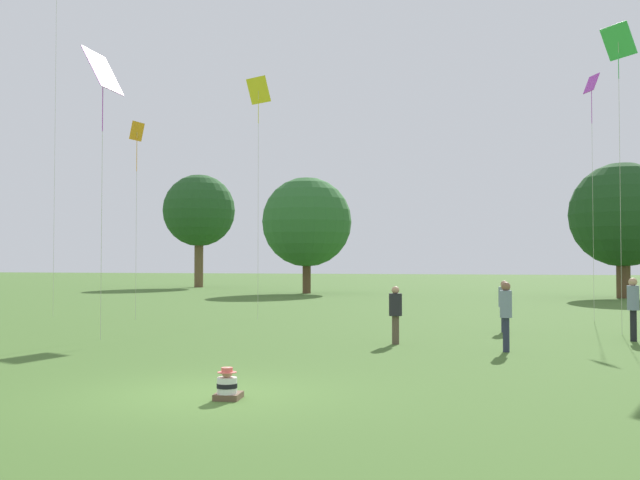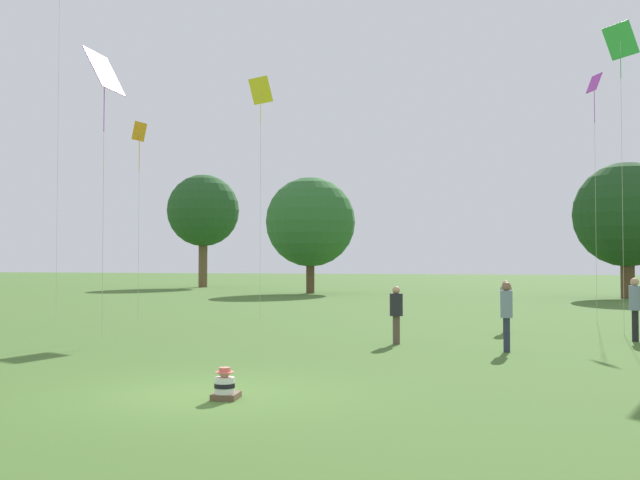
{
  "view_description": "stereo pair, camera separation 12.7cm",
  "coord_description": "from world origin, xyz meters",
  "px_view_note": "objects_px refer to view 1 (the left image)",
  "views": [
    {
      "loc": [
        5.91,
        -11.42,
        2.2
      ],
      "look_at": [
        0.17,
        5.44,
        2.77
      ],
      "focal_mm": 42.0,
      "sensor_mm": 36.0,
      "label": 1
    },
    {
      "loc": [
        6.03,
        -11.38,
        2.2
      ],
      "look_at": [
        0.17,
        5.44,
        2.77
      ],
      "focal_mm": 42.0,
      "sensor_mm": 36.0,
      "label": 2
    }
  ],
  "objects_px": {
    "person_standing_0": "(633,303)",
    "person_standing_1": "(506,309)",
    "kite_6": "(592,95)",
    "kite_1": "(103,75)",
    "distant_tree_0": "(199,211)",
    "distant_tree_2": "(307,222)",
    "kite_4": "(137,139)",
    "kite_2": "(258,96)",
    "kite_5": "(618,48)",
    "seated_toddler": "(227,387)",
    "person_standing_2": "(504,302)",
    "distant_tree_3": "(623,215)",
    "person_standing_4": "(395,310)"
  },
  "relations": [
    {
      "from": "person_standing_1",
      "to": "person_standing_2",
      "type": "height_order",
      "value": "person_standing_1"
    },
    {
      "from": "kite_1",
      "to": "distant_tree_0",
      "type": "relative_size",
      "value": 0.79
    },
    {
      "from": "person_standing_1",
      "to": "kite_5",
      "type": "xyz_separation_m",
      "value": [
        3.02,
        5.83,
        7.92
      ]
    },
    {
      "from": "kite_5",
      "to": "seated_toddler",
      "type": "bearing_deg",
      "value": 154.7
    },
    {
      "from": "kite_1",
      "to": "distant_tree_3",
      "type": "distance_m",
      "value": 37.22
    },
    {
      "from": "kite_4",
      "to": "distant_tree_0",
      "type": "distance_m",
      "value": 41.58
    },
    {
      "from": "kite_6",
      "to": "distant_tree_3",
      "type": "distance_m",
      "value": 21.74
    },
    {
      "from": "person_standing_0",
      "to": "distant_tree_0",
      "type": "bearing_deg",
      "value": -80.06
    },
    {
      "from": "kite_2",
      "to": "distant_tree_2",
      "type": "relative_size",
      "value": 1.11
    },
    {
      "from": "person_standing_0",
      "to": "kite_4",
      "type": "height_order",
      "value": "kite_4"
    },
    {
      "from": "kite_2",
      "to": "distant_tree_3",
      "type": "height_order",
      "value": "kite_2"
    },
    {
      "from": "person_standing_1",
      "to": "kite_6",
      "type": "distance_m",
      "value": 13.99
    },
    {
      "from": "person_standing_0",
      "to": "person_standing_1",
      "type": "xyz_separation_m",
      "value": [
        -3.21,
        -3.83,
        -0.02
      ]
    },
    {
      "from": "kite_5",
      "to": "distant_tree_2",
      "type": "relative_size",
      "value": 1.11
    },
    {
      "from": "kite_2",
      "to": "kite_4",
      "type": "relative_size",
      "value": 1.23
    },
    {
      "from": "distant_tree_3",
      "to": "seated_toddler",
      "type": "bearing_deg",
      "value": -101.52
    },
    {
      "from": "person_standing_1",
      "to": "kite_2",
      "type": "xyz_separation_m",
      "value": [
        -10.32,
        8.19,
        7.89
      ]
    },
    {
      "from": "person_standing_0",
      "to": "person_standing_1",
      "type": "height_order",
      "value": "person_standing_0"
    },
    {
      "from": "person_standing_0",
      "to": "kite_2",
      "type": "bearing_deg",
      "value": -49.08
    },
    {
      "from": "kite_5",
      "to": "person_standing_4",
      "type": "bearing_deg",
      "value": 129.56
    },
    {
      "from": "kite_6",
      "to": "distant_tree_0",
      "type": "height_order",
      "value": "distant_tree_0"
    },
    {
      "from": "kite_5",
      "to": "distant_tree_0",
      "type": "xyz_separation_m",
      "value": [
        -35.17,
        38.44,
        -1.73
      ]
    },
    {
      "from": "kite_2",
      "to": "distant_tree_0",
      "type": "height_order",
      "value": "distant_tree_0"
    },
    {
      "from": "person_standing_0",
      "to": "kite_2",
      "type": "relative_size",
      "value": 0.19
    },
    {
      "from": "kite_1",
      "to": "seated_toddler",
      "type": "bearing_deg",
      "value": -95.16
    },
    {
      "from": "person_standing_0",
      "to": "kite_2",
      "type": "height_order",
      "value": "kite_2"
    },
    {
      "from": "person_standing_4",
      "to": "kite_5",
      "type": "height_order",
      "value": "kite_5"
    },
    {
      "from": "person_standing_2",
      "to": "kite_1",
      "type": "distance_m",
      "value": 14.27
    },
    {
      "from": "seated_toddler",
      "to": "person_standing_0",
      "type": "xyz_separation_m",
      "value": [
        6.93,
        12.02,
        0.88
      ]
    },
    {
      "from": "person_standing_1",
      "to": "distant_tree_2",
      "type": "relative_size",
      "value": 0.2
    },
    {
      "from": "person_standing_4",
      "to": "kite_5",
      "type": "bearing_deg",
      "value": -85.8
    },
    {
      "from": "kite_2",
      "to": "kite_4",
      "type": "bearing_deg",
      "value": 86.34
    },
    {
      "from": "person_standing_4",
      "to": "person_standing_2",
      "type": "bearing_deg",
      "value": -63.38
    },
    {
      "from": "person_standing_4",
      "to": "kite_6",
      "type": "relative_size",
      "value": 0.17
    },
    {
      "from": "person_standing_2",
      "to": "seated_toddler",
      "type": "bearing_deg",
      "value": 31.62
    },
    {
      "from": "distant_tree_3",
      "to": "distant_tree_2",
      "type": "bearing_deg",
      "value": 177.77
    },
    {
      "from": "person_standing_1",
      "to": "kite_4",
      "type": "bearing_deg",
      "value": -18.93
    },
    {
      "from": "kite_4",
      "to": "person_standing_2",
      "type": "bearing_deg",
      "value": 137.05
    },
    {
      "from": "seated_toddler",
      "to": "kite_5",
      "type": "relative_size",
      "value": 0.06
    },
    {
      "from": "person_standing_1",
      "to": "distant_tree_3",
      "type": "relative_size",
      "value": 0.2
    },
    {
      "from": "person_standing_4",
      "to": "distant_tree_2",
      "type": "bearing_deg",
      "value": -11.27
    },
    {
      "from": "seated_toddler",
      "to": "kite_4",
      "type": "relative_size",
      "value": 0.07
    },
    {
      "from": "kite_6",
      "to": "kite_2",
      "type": "bearing_deg",
      "value": -59.99
    },
    {
      "from": "seated_toddler",
      "to": "person_standing_1",
      "type": "height_order",
      "value": "person_standing_1"
    },
    {
      "from": "kite_6",
      "to": "kite_1",
      "type": "bearing_deg",
      "value": -32.96
    },
    {
      "from": "seated_toddler",
      "to": "kite_5",
      "type": "height_order",
      "value": "kite_5"
    },
    {
      "from": "person_standing_2",
      "to": "distant_tree_0",
      "type": "relative_size",
      "value": 0.16
    },
    {
      "from": "kite_2",
      "to": "distant_tree_2",
      "type": "height_order",
      "value": "kite_2"
    },
    {
      "from": "distant_tree_0",
      "to": "distant_tree_2",
      "type": "bearing_deg",
      "value": -35.79
    },
    {
      "from": "distant_tree_3",
      "to": "person_standing_4",
      "type": "bearing_deg",
      "value": -103.51
    }
  ]
}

